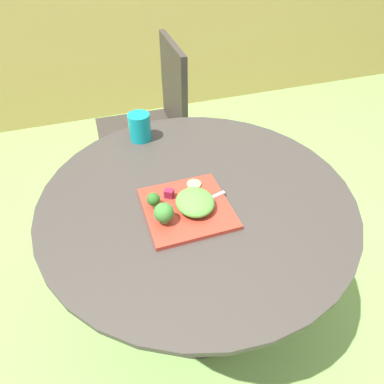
% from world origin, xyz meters
% --- Properties ---
extents(ground_plane, '(12.00, 12.00, 0.00)m').
position_xyz_m(ground_plane, '(0.00, 0.00, 0.00)').
color(ground_plane, '#70994C').
extents(bamboo_fence, '(8.00, 0.08, 1.44)m').
position_xyz_m(bamboo_fence, '(0.00, 1.98, 0.72)').
color(bamboo_fence, tan).
rests_on(bamboo_fence, ground_plane).
extents(patio_table, '(0.99, 0.99, 0.71)m').
position_xyz_m(patio_table, '(0.00, 0.00, 0.48)').
color(patio_table, '#38332D').
rests_on(patio_table, ground_plane).
extents(patio_chair, '(0.45, 0.45, 0.90)m').
position_xyz_m(patio_chair, '(0.06, 0.85, 0.53)').
color(patio_chair, '#332D28').
rests_on(patio_chair, ground_plane).
extents(salad_plate, '(0.25, 0.25, 0.01)m').
position_xyz_m(salad_plate, '(-0.05, -0.06, 0.71)').
color(salad_plate, '#AD3323').
rests_on(salad_plate, patio_table).
extents(drinking_glass, '(0.08, 0.08, 0.10)m').
position_xyz_m(drinking_glass, '(-0.10, 0.37, 0.75)').
color(drinking_glass, '#0F8C93').
rests_on(drinking_glass, patio_table).
extents(fork, '(0.15, 0.06, 0.00)m').
position_xyz_m(fork, '(-0.01, -0.06, 0.72)').
color(fork, silver).
rests_on(fork, salad_plate).
extents(lettuce_mound, '(0.11, 0.12, 0.04)m').
position_xyz_m(lettuce_mound, '(-0.03, -0.07, 0.74)').
color(lettuce_mound, '#519338').
rests_on(lettuce_mound, salad_plate).
extents(broccoli_floret_0, '(0.04, 0.04, 0.05)m').
position_xyz_m(broccoli_floret_0, '(-0.14, -0.03, 0.75)').
color(broccoli_floret_0, '#99B770').
rests_on(broccoli_floret_0, salad_plate).
extents(broccoli_floret_1, '(0.06, 0.06, 0.06)m').
position_xyz_m(broccoli_floret_1, '(-0.13, -0.10, 0.76)').
color(broccoli_floret_1, '#99B770').
rests_on(broccoli_floret_1, salad_plate).
extents(cucumber_slice_0, '(0.05, 0.05, 0.01)m').
position_xyz_m(cucumber_slice_0, '(-0.00, 0.03, 0.72)').
color(cucumber_slice_0, '#8EB766').
rests_on(cucumber_slice_0, salad_plate).
extents(beet_chunk_0, '(0.03, 0.03, 0.03)m').
position_xyz_m(beet_chunk_0, '(-0.09, 0.00, 0.73)').
color(beet_chunk_0, maroon).
rests_on(beet_chunk_0, salad_plate).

